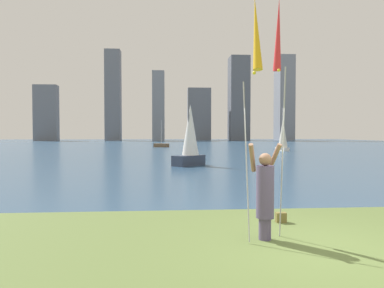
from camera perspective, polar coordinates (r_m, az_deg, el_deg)
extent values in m
cube|color=#2D4C6B|center=(67.50, -1.97, -0.05)|extent=(120.00, 116.81, 0.12)
cube|color=#2D381C|center=(9.61, 12.11, -10.54)|extent=(120.00, 0.70, 0.02)
cylinder|color=#594C72|center=(6.89, 11.92, -13.49)|extent=(0.23, 0.23, 0.41)
cylinder|color=#594C72|center=(6.74, 11.95, -7.72)|extent=(0.33, 0.33, 0.99)
sphere|color=#936B51|center=(6.67, 11.99, -2.51)|extent=(0.24, 0.24, 0.24)
cylinder|color=#936B51|center=(6.74, 9.91, -2.24)|extent=(0.24, 0.38, 0.57)
cylinder|color=#936B51|center=(6.86, 13.39, -2.20)|extent=(0.24, 0.38, 0.57)
cylinder|color=#B2B2B7|center=(6.63, 8.94, -2.48)|extent=(0.02, 0.58, 3.01)
cone|color=yellow|center=(6.20, 10.54, 17.63)|extent=(0.16, 0.40, 1.32)
sphere|color=yellow|center=(6.16, 10.22, 11.46)|extent=(0.06, 0.06, 0.06)
cylinder|color=#B2B2B7|center=(6.82, 14.69, -1.53)|extent=(0.02, 0.28, 3.25)
cone|color=red|center=(7.37, 14.00, 17.08)|extent=(0.16, 0.27, 1.43)
sphere|color=yellow|center=(7.16, 14.11, 11.72)|extent=(0.06, 0.06, 0.06)
cube|color=olive|center=(8.25, 14.45, -11.64)|extent=(0.23, 0.14, 0.22)
cube|color=brown|center=(52.05, -5.08, -0.21)|extent=(2.39, 1.75, 0.54)
cylinder|color=silver|center=(52.02, -5.08, 2.00)|extent=(0.07, 0.07, 3.49)
cube|color=white|center=(41.66, 14.63, -0.84)|extent=(1.06, 2.19, 0.40)
cylinder|color=silver|center=(41.63, 14.65, 2.63)|extent=(0.06, 0.06, 4.63)
cone|color=silver|center=(41.49, 14.75, 1.77)|extent=(1.22, 1.22, 3.38)
cube|color=#333D51|center=(21.78, -0.56, -2.72)|extent=(2.22, 2.16, 0.65)
cylinder|color=#47474C|center=(21.72, -0.56, 3.62)|extent=(0.06, 0.06, 4.16)
cone|color=white|center=(21.83, -0.27, 2.39)|extent=(1.50, 1.50, 3.23)
cube|color=slate|center=(107.40, -22.90, 4.73)|extent=(6.46, 3.10, 15.86)
cube|color=slate|center=(105.23, -12.87, 7.79)|extent=(4.44, 4.04, 26.49)
cube|color=gray|center=(102.00, -5.54, 6.17)|extent=(3.47, 6.51, 19.93)
cube|color=slate|center=(105.68, 1.17, 4.90)|extent=(6.94, 3.82, 15.79)
cube|color=#565B66|center=(103.79, 7.71, 7.38)|extent=(5.62, 5.90, 24.59)
cube|color=gray|center=(108.83, 14.97, 7.25)|extent=(4.58, 6.27, 25.27)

